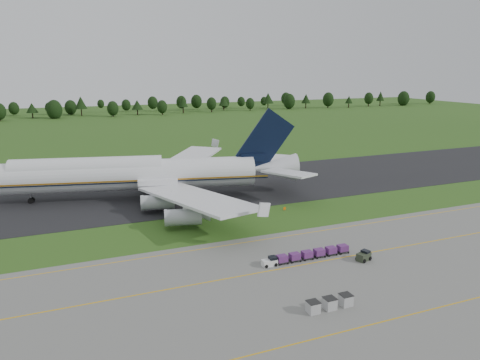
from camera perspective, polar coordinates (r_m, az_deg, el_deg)
name	(u,v)px	position (r m, az deg, el deg)	size (l,w,h in m)	color
ground	(225,225)	(90.08, -1.80, -5.51)	(600.00, 600.00, 0.00)	#2B5218
apron	(321,306)	(62.11, 9.87, -14.94)	(300.00, 52.00, 0.06)	slate
taxiway	(185,190)	(115.55, -6.77, -1.25)	(300.00, 40.00, 0.08)	black
apron_markings	(294,283)	(67.41, 6.61, -12.38)	(300.00, 30.20, 0.01)	#DAA10C
tree_line	(127,105)	(302.83, -13.57, 8.83)	(530.86, 22.42, 11.94)	black
aircraft	(138,174)	(109.03, -12.34, 0.74)	(72.66, 68.72, 20.32)	silver
baggage_train	(305,255)	(74.98, 7.98, -9.05)	(15.27, 1.38, 1.33)	white
utility_cart	(364,257)	(76.44, 14.84, -9.03)	(2.55, 1.99, 1.23)	#2B3223
uld_row	(330,303)	(61.34, 10.87, -14.55)	(6.30, 1.50, 1.48)	#A7A7A7
edge_markers	(236,215)	(95.16, -0.45, -4.27)	(22.63, 0.30, 0.60)	#FF6608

